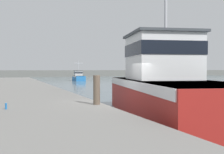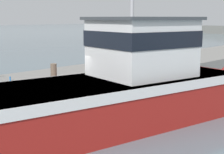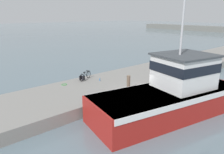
# 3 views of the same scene
# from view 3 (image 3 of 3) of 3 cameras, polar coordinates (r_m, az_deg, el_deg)

# --- Properties ---
(ground_plane) EXTENTS (320.00, 320.00, 0.00)m
(ground_plane) POSITION_cam_3_polar(r_m,az_deg,el_deg) (16.87, 8.00, -6.70)
(ground_plane) COLOR slate
(dock_pier) EXTENTS (5.82, 80.00, 0.81)m
(dock_pier) POSITION_cam_3_polar(r_m,az_deg,el_deg) (19.19, -0.37, -2.38)
(dock_pier) COLOR gray
(dock_pier) RESTS_ON ground_plane
(fishing_boat_main) EXTENTS (5.75, 12.66, 9.22)m
(fishing_boat_main) POSITION_cam_3_polar(r_m,az_deg,el_deg) (15.18, 16.02, -3.85)
(fishing_boat_main) COLOR maroon
(fishing_boat_main) RESTS_ON ground_plane
(bicycle_touring) EXTENTS (0.83, 1.65, 0.74)m
(bicycle_touring) POSITION_cam_3_polar(r_m,az_deg,el_deg) (19.59, -7.28, 0.15)
(bicycle_touring) COLOR black
(bicycle_touring) RESTS_ON dock_pier
(mooring_post) EXTENTS (0.27, 0.27, 1.17)m
(mooring_post) POSITION_cam_3_polar(r_m,az_deg,el_deg) (16.85, 4.32, -1.53)
(mooring_post) COLOR brown
(mooring_post) RESTS_ON dock_pier
(hose_coil) EXTENTS (0.46, 0.46, 0.04)m
(hose_coil) POSITION_cam_3_polar(r_m,az_deg,el_deg) (18.65, -12.39, -1.94)
(hose_coil) COLOR green
(hose_coil) RESTS_ON dock_pier
(water_bottle_by_bike) EXTENTS (0.07, 0.07, 0.22)m
(water_bottle_by_bike) POSITION_cam_3_polar(r_m,az_deg,el_deg) (19.32, -3.21, -0.67)
(water_bottle_by_bike) COLOR blue
(water_bottle_by_bike) RESTS_ON dock_pier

